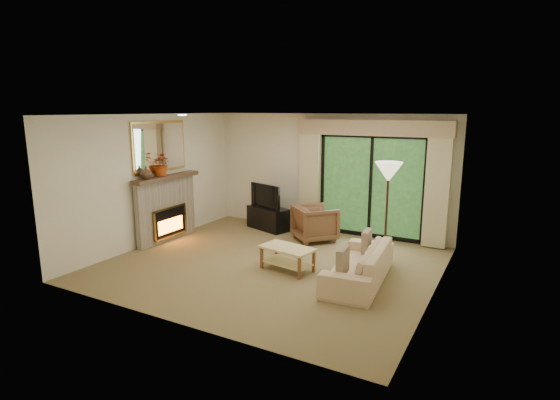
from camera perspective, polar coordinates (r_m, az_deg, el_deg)
The scene contains 22 objects.
floor at distance 7.84m, azimuth -1.07°, elevation -8.29°, with size 5.50×5.50×0.00m, color olive.
ceiling at distance 7.36m, azimuth -1.14°, elevation 11.08°, with size 5.50×5.50×0.00m, color silver.
wall_back at distance 9.71m, azimuth 6.27°, elevation 3.48°, with size 5.00×5.00×0.00m, color beige.
wall_front at distance 5.52m, azimuth -14.14°, elevation -3.17°, with size 5.00×5.00×0.00m, color beige.
wall_left at distance 9.16m, azimuth -16.22°, elevation 2.58°, with size 5.00×5.00×0.00m, color beige.
wall_right at distance 6.60m, azimuth 20.10°, elevation -1.11°, with size 5.00×5.00×0.00m, color beige.
fireplace at distance 9.33m, azimuth -14.62°, elevation -1.02°, with size 0.24×1.70×1.37m, color gray, non-canonical shape.
mirror at distance 9.20m, azimuth -15.42°, elevation 6.75°, with size 0.07×1.45×1.02m, color gold, non-canonical shape.
sliding_door at distance 9.36m, azimuth 11.78°, elevation 1.75°, with size 2.26×0.10×2.16m, color black, non-canonical shape.
curtain_left at distance 9.72m, azimuth 3.98°, elevation 2.93°, with size 0.45×0.18×2.35m, color #C6B88B.
curtain_right at distance 8.95m, azimuth 19.88°, elevation 1.49°, with size 0.45×0.18×2.35m, color #C6B88B.
cornice at distance 9.15m, azimuth 11.93°, elevation 9.21°, with size 3.20×0.24×0.32m, color tan.
media_console at distance 9.95m, azimuth -1.51°, elevation -2.39°, with size 1.02×0.46×0.51m, color black.
tv at distance 9.84m, azimuth -1.53°, elevation 0.57°, with size 0.94×0.12×0.54m, color black.
armchair at distance 9.10m, azimuth 4.59°, elevation -3.03°, with size 0.79×0.81×0.74m, color brown.
sofa at distance 7.11m, azimuth 10.28°, elevation -8.17°, with size 1.97×0.77×0.57m, color #D4B288.
pillow_near at distance 6.55m, azimuth 8.19°, elevation -7.89°, with size 0.11×0.40×0.40m, color brown.
pillow_far at distance 7.58m, azimuth 11.24°, elevation -5.31°, with size 0.10×0.38×0.38m, color brown.
coffee_table at distance 7.47m, azimuth 0.98°, elevation -7.67°, with size 0.91×0.50×0.41m, color #F3D788, non-canonical shape.
floor_lamp at distance 7.96m, azimuth 13.74°, elevation -1.59°, with size 0.48×0.48×1.79m, color #F2E4BE, non-canonical shape.
vase at distance 8.81m, azimuth -17.11°, elevation 3.45°, with size 0.23×0.23×0.25m, color #4A3320.
branches at distance 9.09m, azimuth -15.23°, elevation 4.53°, with size 0.43×0.37×0.47m, color #B63F10.
Camera 1 is at (3.66, -6.38, 2.69)m, focal length 28.00 mm.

